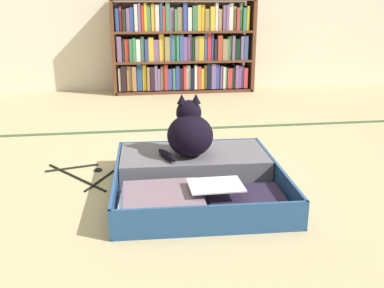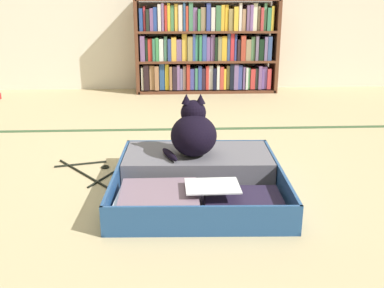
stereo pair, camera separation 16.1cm
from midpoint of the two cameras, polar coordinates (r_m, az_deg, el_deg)
name	(u,v)px [view 2 (the right image)]	position (r m, az deg, el deg)	size (l,w,h in m)	color
ground_plane	(168,192)	(1.96, -0.74, -6.24)	(10.00, 10.00, 0.00)	tan
tatami_border	(168,129)	(2.89, -1.46, 1.89)	(4.80, 0.05, 0.00)	#365130
bookshelf	(206,48)	(4.07, 2.94, 12.29)	(1.27, 0.27, 0.82)	brown
open_suitcase	(196,177)	(2.00, 2.88, -4.24)	(0.74, 0.80, 0.12)	navy
black_cat	(193,133)	(2.04, 2.42, 1.45)	(0.27, 0.24, 0.28)	black
clothes_hanger	(90,171)	(2.22, -10.99, -3.47)	(0.34, 0.38, 0.01)	black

